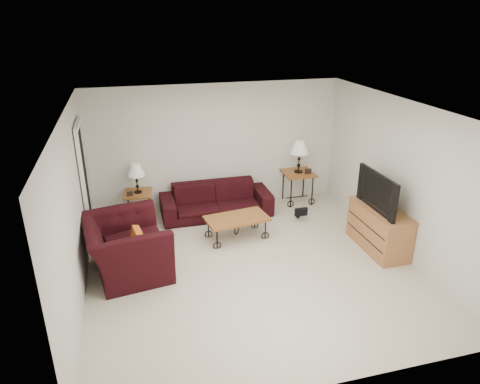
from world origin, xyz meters
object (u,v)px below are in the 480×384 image
object	(u,v)px
television	(383,191)
sofa	(216,200)
coffee_table	(237,228)
lamp_left	(137,178)
side_table_left	(139,206)
tv_stand	(379,229)
backpack	(299,207)
lamp_right	(299,157)
side_table_right	(297,187)
armchair	(127,247)

from	to	relation	value
television	sofa	bearing A→B (deg)	-130.57
sofa	coffee_table	world-z (taller)	sofa
coffee_table	television	size ratio (longest dim) A/B	0.98
lamp_left	side_table_left	bearing A→B (deg)	0.00
sofa	lamp_left	xyz separation A→B (m)	(-1.47, 0.18, 0.53)
lamp_left	tv_stand	size ratio (longest dim) A/B	0.46
backpack	lamp_right	bearing A→B (deg)	78.77
sofa	side_table_left	bearing A→B (deg)	173.04
side_table_left	lamp_left	size ratio (longest dim) A/B	1.00
sofa	side_table_right	world-z (taller)	side_table_right
armchair	tv_stand	bearing A→B (deg)	-103.47
sofa	tv_stand	distance (m)	3.10
coffee_table	armchair	xyz separation A→B (m)	(-1.89, -0.62, 0.23)
side_table_left	coffee_table	bearing A→B (deg)	-36.86
armchair	tv_stand	xyz separation A→B (m)	(4.11, -0.34, -0.07)
lamp_right	tv_stand	bearing A→B (deg)	-75.10
sofa	television	world-z (taller)	television
sofa	backpack	size ratio (longest dim) A/B	4.43
lamp_left	lamp_right	distance (m)	3.26
side_table_right	sofa	bearing A→B (deg)	-174.23
lamp_right	armchair	world-z (taller)	lamp_right
lamp_left	coffee_table	xyz separation A→B (m)	(1.62, -1.22, -0.65)
coffee_table	sofa	bearing A→B (deg)	98.16
lamp_left	television	distance (m)	4.40
lamp_left	coffee_table	bearing A→B (deg)	-36.86
backpack	side_table_left	bearing A→B (deg)	174.49
side_table_left	backpack	bearing A→B (deg)	-14.34
side_table_right	television	xyz separation A→B (m)	(0.56, -2.18, 0.72)
lamp_left	tv_stand	distance (m)	4.44
sofa	tv_stand	xyz separation A→B (m)	(2.36, -2.00, 0.05)
backpack	sofa	bearing A→B (deg)	167.69
sofa	side_table_left	world-z (taller)	sofa
side_table_left	side_table_right	distance (m)	3.26
armchair	lamp_right	bearing A→B (deg)	-71.10
lamp_left	lamp_right	bearing A→B (deg)	0.00
lamp_left	tv_stand	xyz separation A→B (m)	(3.84, -2.18, -0.48)
side_table_right	backpack	bearing A→B (deg)	-110.05
lamp_left	coffee_table	distance (m)	2.13
tv_stand	lamp_left	bearing A→B (deg)	150.34
side_table_left	television	bearing A→B (deg)	-29.79
coffee_table	tv_stand	size ratio (longest dim) A/B	0.88
lamp_right	coffee_table	bearing A→B (deg)	-143.29
lamp_right	backpack	bearing A→B (deg)	-110.05
armchair	backpack	size ratio (longest dim) A/B	2.76
lamp_right	tv_stand	size ratio (longest dim) A/B	0.55
lamp_left	coffee_table	size ratio (longest dim) A/B	0.52
lamp_right	backpack	world-z (taller)	lamp_right
lamp_right	television	distance (m)	2.26
coffee_table	side_table_left	bearing A→B (deg)	143.14
television	backpack	bearing A→B (deg)	-149.49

